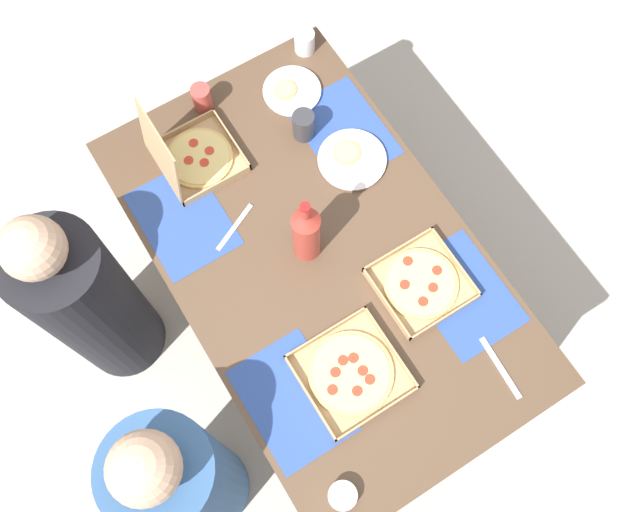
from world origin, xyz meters
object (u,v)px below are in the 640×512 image
(pizza_box_center, at_px, (191,157))
(soda_bottle, at_px, (306,232))
(plate_far_left, at_px, (291,91))
(cup_red, at_px, (202,98))
(diner_left_seat, at_px, (184,481))
(plate_near_left, at_px, (351,159))
(condiment_bowl, at_px, (343,496))
(diner_right_seat, at_px, (90,303))
(pizza_box_edge_far, at_px, (421,284))
(pizza_box_corner_left, at_px, (351,373))
(cup_clear_right, at_px, (304,125))
(cup_dark, at_px, (305,42))

(pizza_box_center, relative_size, soda_bottle, 0.91)
(plate_far_left, height_order, cup_red, cup_red)
(pizza_box_center, relative_size, diner_left_seat, 0.26)
(pizza_box_center, distance_m, plate_near_left, 0.54)
(pizza_box_center, distance_m, cup_red, 0.22)
(plate_near_left, distance_m, diner_left_seat, 1.17)
(plate_far_left, relative_size, condiment_bowl, 2.44)
(plate_near_left, relative_size, diner_right_seat, 0.21)
(pizza_box_edge_far, xyz_separation_m, condiment_bowl, (-0.40, 0.55, 0.01))
(diner_left_seat, bearing_deg, pizza_box_edge_far, -84.19)
(pizza_box_corner_left, relative_size, soda_bottle, 0.91)
(pizza_box_corner_left, height_order, cup_red, cup_red)
(pizza_box_center, xyz_separation_m, plate_near_left, (-0.27, -0.46, -0.04))
(cup_red, relative_size, cup_clear_right, 0.97)
(pizza_box_edge_far, relative_size, condiment_bowl, 3.20)
(pizza_box_edge_far, height_order, diner_left_seat, diner_left_seat)
(pizza_box_corner_left, distance_m, soda_bottle, 0.45)
(pizza_box_edge_far, relative_size, plate_near_left, 1.15)
(pizza_box_center, height_order, pizza_box_corner_left, pizza_box_center)
(condiment_bowl, bearing_deg, cup_dark, -27.53)
(pizza_box_edge_far, xyz_separation_m, soda_bottle, (0.30, 0.24, 0.12))
(pizza_box_corner_left, relative_size, condiment_bowl, 3.51)
(diner_right_seat, bearing_deg, pizza_box_corner_left, -140.12)
(pizza_box_edge_far, height_order, plate_far_left, pizza_box_edge_far)
(pizza_box_center, distance_m, plate_far_left, 0.43)
(plate_far_left, distance_m, diner_right_seat, 1.02)
(pizza_box_edge_far, distance_m, soda_bottle, 0.40)
(cup_clear_right, relative_size, cup_dark, 1.28)
(soda_bottle, xyz_separation_m, cup_red, (0.64, 0.03, -0.08))
(cup_red, xyz_separation_m, condiment_bowl, (-1.34, 0.28, -0.03))
(pizza_box_edge_far, distance_m, condiment_bowl, 0.68)
(cup_red, distance_m, cup_dark, 0.42)
(soda_bottle, bearing_deg, pizza_box_corner_left, 166.27)
(pizza_box_edge_far, bearing_deg, pizza_box_corner_left, 109.60)
(pizza_box_edge_far, relative_size, soda_bottle, 0.83)
(cup_clear_right, bearing_deg, pizza_box_center, 75.12)
(cup_clear_right, xyz_separation_m, cup_dark, (0.29, -0.18, -0.01))
(pizza_box_edge_far, xyz_separation_m, diner_left_seat, (-0.10, 0.94, -0.22))
(cup_dark, bearing_deg, soda_bottle, 149.01)
(pizza_box_edge_far, relative_size, cup_clear_right, 2.45)
(pizza_box_center, xyz_separation_m, soda_bottle, (-0.46, -0.17, 0.09))
(diner_left_seat, xyz_separation_m, diner_right_seat, (0.69, -0.00, -0.01))
(diner_right_seat, bearing_deg, cup_clear_right, -86.04)
(plate_far_left, distance_m, cup_clear_right, 0.18)
(pizza_box_center, relative_size, diner_right_seat, 0.26)
(plate_near_left, xyz_separation_m, diner_left_seat, (-0.58, 1.00, -0.22))
(cup_red, xyz_separation_m, cup_dark, (0.02, -0.42, -0.01))
(soda_bottle, height_order, condiment_bowl, soda_bottle)
(cup_clear_right, bearing_deg, condiment_bowl, 153.78)
(cup_red, bearing_deg, pizza_box_center, 141.41)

